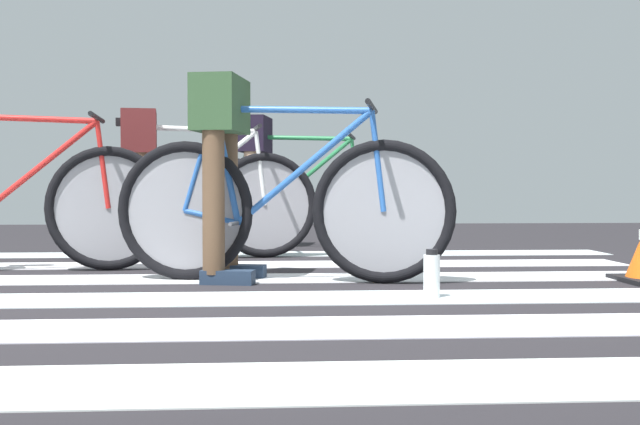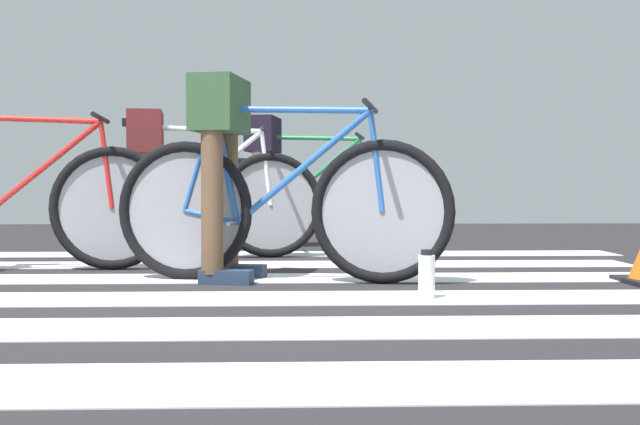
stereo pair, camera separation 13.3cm
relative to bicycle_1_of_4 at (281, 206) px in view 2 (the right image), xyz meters
The scene contains 10 objects.
ground 0.66m from the bicycle_1_of_4, 126.68° to the right, with size 18.00×14.00×0.02m.
crosswalk_markings 0.81m from the bicycle_1_of_4, 122.17° to the right, with size 5.43×5.02×0.00m.
bicycle_1_of_4 is the anchor object (origin of this frame).
cyclist_1_of_4 0.42m from the bicycle_1_of_4, 168.57° to the left, with size 0.38×0.45×1.04m.
bicycle_2_of_4 1.61m from the bicycle_1_of_4, 158.52° to the left, with size 1.74×0.52×0.93m.
bicycle_3_of_4 1.48m from the bicycle_1_of_4, 113.85° to the left, with size 1.73×0.52×0.93m.
cyclist_3_of_4 1.62m from the bicycle_1_of_4, 124.54° to the left, with size 0.36×0.43×0.98m.
bicycle_4_of_4 2.28m from the bicycle_1_of_4, 86.53° to the left, with size 1.72×0.55×0.93m.
cyclist_4_of_4 2.35m from the bicycle_1_of_4, 94.13° to the left, with size 0.38×0.44×1.04m.
water_bottle 0.95m from the bicycle_1_of_4, 45.92° to the right, with size 0.07×0.07×0.21m.
Camera 2 is at (0.38, -3.64, 0.50)m, focal length 45.18 mm.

